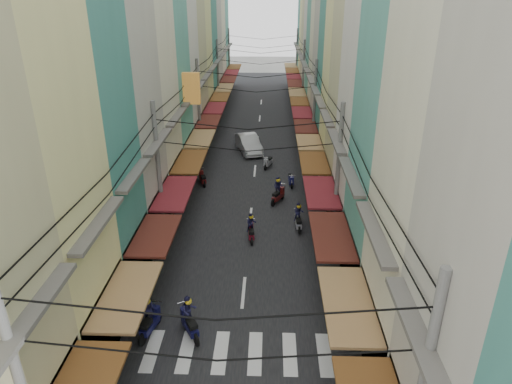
% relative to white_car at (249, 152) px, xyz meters
% --- Properties ---
extents(ground, '(160.00, 160.00, 0.00)m').
position_rel_white_car_xyz_m(ground, '(0.71, -18.69, 0.00)').
color(ground, '#61615C').
rests_on(ground, ground).
extents(road, '(10.00, 80.00, 0.02)m').
position_rel_white_car_xyz_m(road, '(0.71, 1.31, 0.01)').
color(road, black).
rests_on(road, ground).
extents(sidewalk_left, '(3.00, 80.00, 0.06)m').
position_rel_white_car_xyz_m(sidewalk_left, '(-5.79, 1.31, 0.03)').
color(sidewalk_left, gray).
rests_on(sidewalk_left, ground).
extents(sidewalk_right, '(3.00, 80.00, 0.06)m').
position_rel_white_car_xyz_m(sidewalk_right, '(7.21, 1.31, 0.03)').
color(sidewalk_right, gray).
rests_on(sidewalk_right, ground).
extents(crosswalk, '(7.55, 2.40, 0.01)m').
position_rel_white_car_xyz_m(crosswalk, '(0.71, -24.69, 0.03)').
color(crosswalk, silver).
rests_on(crosswalk, ground).
extents(building_row_left, '(7.80, 67.67, 23.70)m').
position_rel_white_car_xyz_m(building_row_left, '(-7.21, -2.13, 9.78)').
color(building_row_left, silver).
rests_on(building_row_left, ground).
extents(building_row_right, '(7.80, 68.98, 22.59)m').
position_rel_white_car_xyz_m(building_row_right, '(8.63, -2.25, 9.41)').
color(building_row_right, '#3B8277').
rests_on(building_row_right, ground).
extents(utility_poles, '(10.20, 66.13, 8.20)m').
position_rel_white_car_xyz_m(utility_poles, '(0.71, -3.68, 6.59)').
color(utility_poles, slate).
rests_on(utility_poles, ground).
extents(white_car, '(5.79, 3.57, 1.91)m').
position_rel_white_car_xyz_m(white_car, '(0.00, 0.00, 0.00)').
color(white_car, '#B9B9BD').
rests_on(white_car, ground).
extents(bicycle, '(1.92, 1.12, 1.24)m').
position_rel_white_car_xyz_m(bicycle, '(7.14, -21.42, 0.00)').
color(bicycle, black).
rests_on(bicycle, ground).
extents(moving_scooters, '(7.31, 21.68, 1.94)m').
position_rel_white_car_xyz_m(moving_scooters, '(0.35, -15.74, 0.54)').
color(moving_scooters, black).
rests_on(moving_scooters, ground).
extents(parked_scooters, '(13.36, 12.89, 1.00)m').
position_rel_white_car_xyz_m(parked_scooters, '(4.62, -23.90, 0.48)').
color(parked_scooters, black).
rests_on(parked_scooters, ground).
extents(pedestrians, '(14.49, 25.45, 2.26)m').
position_rel_white_car_xyz_m(pedestrians, '(-3.17, -17.38, 1.04)').
color(pedestrians, '#28202A').
rests_on(pedestrians, ground).
extents(market_umbrella, '(2.32, 2.32, 2.44)m').
position_rel_white_car_xyz_m(market_umbrella, '(7.91, -23.05, 2.15)').
color(market_umbrella, '#B2B2B7').
rests_on(market_umbrella, ground).
extents(traffic_sign, '(0.10, 0.70, 3.17)m').
position_rel_white_car_xyz_m(traffic_sign, '(6.17, -17.80, 2.34)').
color(traffic_sign, slate).
rests_on(traffic_sign, ground).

